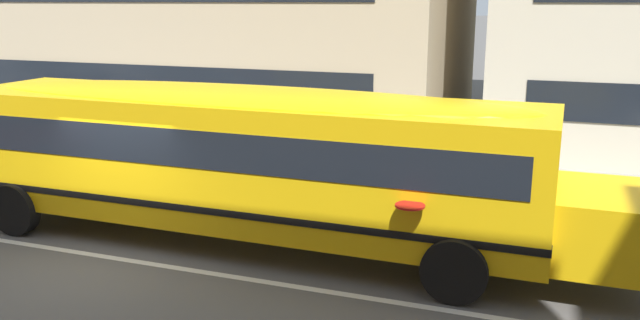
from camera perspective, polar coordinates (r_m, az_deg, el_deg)
The scene contains 4 objects.
ground_plane at distance 12.89m, azimuth -17.64°, elevation -8.07°, with size 400.00×400.00×0.00m, color #54514F.
sidewalk_far at distance 19.82m, azimuth -2.87°, elevation 0.16°, with size 120.00×3.00×0.01m, color gray.
lane_centreline at distance 12.89m, azimuth -17.64°, elevation -8.05°, with size 110.00×0.16×0.01m, color silver.
school_bus at distance 12.64m, azimuth -5.99°, elevation 0.67°, with size 13.61×3.29×3.04m.
Camera 1 is at (7.54, -9.37, 4.64)m, focal length 36.96 mm.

